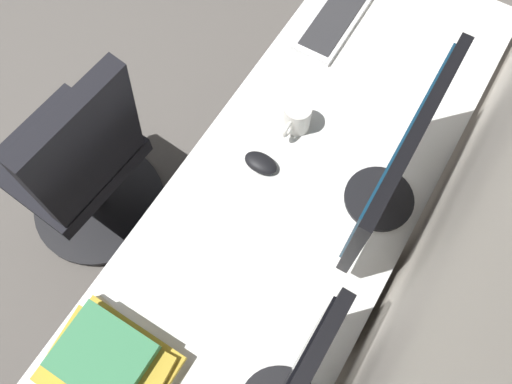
{
  "coord_description": "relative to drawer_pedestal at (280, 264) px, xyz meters",
  "views": [
    {
      "loc": [
        0.56,
        2.22,
        2.07
      ],
      "look_at": [
        0.13,
        1.96,
        0.95
      ],
      "focal_mm": 35.43,
      "sensor_mm": 36.0,
      "label": 1
    }
  ],
  "objects": [
    {
      "name": "coffee_mug",
      "position": [
        -0.3,
        -0.14,
        0.43
      ],
      "size": [
        0.12,
        0.08,
        0.1
      ],
      "color": "silver",
      "rests_on": "desk"
    },
    {
      "name": "mouse_main",
      "position": [
        -0.13,
        -0.16,
        0.4
      ],
      "size": [
        0.06,
        0.1,
        0.03
      ],
      "primitive_type": "ellipsoid",
      "color": "black",
      "rests_on": "desk"
    },
    {
      "name": "drawer_pedestal",
      "position": [
        0.0,
        0.0,
        0.0
      ],
      "size": [
        0.4,
        0.51,
        0.69
      ],
      "color": "white",
      "rests_on": "ground"
    },
    {
      "name": "desk",
      "position": [
        0.04,
        -0.03,
        0.32
      ],
      "size": [
        2.29,
        0.67,
        0.73
      ],
      "color": "white",
      "rests_on": "ground"
    },
    {
      "name": "keyboard_main",
      "position": [
        -0.76,
        -0.23,
        0.39
      ],
      "size": [
        0.42,
        0.14,
        0.02
      ],
      "color": "silver",
      "rests_on": "desk"
    },
    {
      "name": "book_stack_near",
      "position": [
        0.54,
        -0.19,
        0.43
      ],
      "size": [
        0.25,
        0.32,
        0.1
      ],
      "color": "beige",
      "rests_on": "desk"
    },
    {
      "name": "monitor_primary",
      "position": [
        -0.21,
        0.18,
        0.62
      ],
      "size": [
        0.56,
        0.2,
        0.41
      ],
      "color": "black",
      "rests_on": "desk"
    },
    {
      "name": "office_chair",
      "position": [
        0.1,
        -0.77,
        0.11
      ],
      "size": [
        0.56,
        0.57,
        0.97
      ],
      "color": "black",
      "rests_on": "ground"
    }
  ]
}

